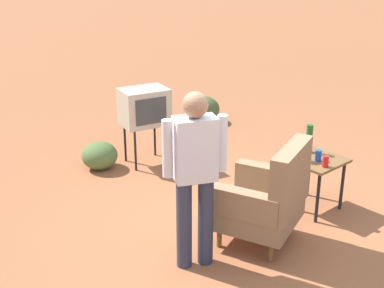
{
  "coord_description": "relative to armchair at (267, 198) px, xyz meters",
  "views": [
    {
      "loc": [
        3.43,
        2.84,
        2.74
      ],
      "look_at": [
        -0.13,
        -1.23,
        0.65
      ],
      "focal_mm": 47.91,
      "sensor_mm": 36.0,
      "label": 1
    }
  ],
  "objects": [
    {
      "name": "ground_plane",
      "position": [
        -0.01,
        -0.02,
        -0.5
      ],
      "size": [
        60.0,
        60.0,
        0.0
      ],
      "primitive_type": "plane",
      "color": "#A05B38"
    },
    {
      "name": "armchair",
      "position": [
        0.0,
        0.0,
        0.0
      ],
      "size": [
        0.99,
        1.0,
        1.06
      ],
      "color": "brown",
      "rests_on": "ground"
    },
    {
      "name": "side_table",
      "position": [
        -0.95,
        -0.14,
        0.02
      ],
      "size": [
        0.56,
        0.56,
        0.6
      ],
      "color": "black",
      "rests_on": "ground"
    },
    {
      "name": "tv_on_stand",
      "position": [
        -0.32,
        -2.4,
        0.28
      ],
      "size": [
        0.68,
        0.56,
        1.03
      ],
      "color": "black",
      "rests_on": "ground"
    },
    {
      "name": "person_standing",
      "position": [
        0.75,
        -0.19,
        0.44
      ],
      "size": [
        0.52,
        0.35,
        1.64
      ],
      "color": "#2D3347",
      "rests_on": "ground"
    },
    {
      "name": "soda_can_blue",
      "position": [
        -0.91,
        -0.08,
        0.16
      ],
      "size": [
        0.07,
        0.07,
        0.12
      ],
      "primitive_type": "cylinder",
      "color": "blue",
      "rests_on": "side_table"
    },
    {
      "name": "bottle_wine_green",
      "position": [
        -1.04,
        -0.31,
        0.26
      ],
      "size": [
        0.07,
        0.07,
        0.32
      ],
      "primitive_type": "cylinder",
      "color": "#1E5623",
      "rests_on": "side_table"
    },
    {
      "name": "soda_can_red",
      "position": [
        -0.84,
        0.06,
        0.16
      ],
      "size": [
        0.07,
        0.07,
        0.12
      ],
      "primitive_type": "cylinder",
      "color": "red",
      "rests_on": "side_table"
    },
    {
      "name": "flower_vase",
      "position": [
        -0.78,
        -0.22,
        0.25
      ],
      "size": [
        0.15,
        0.1,
        0.27
      ],
      "color": "silver",
      "rests_on": "side_table"
    },
    {
      "name": "shrub_mid",
      "position": [
        -2.08,
        -3.19,
        -0.28
      ],
      "size": [
        0.56,
        0.56,
        0.43
      ],
      "primitive_type": "ellipsoid",
      "color": "#475B33",
      "rests_on": "ground"
    },
    {
      "name": "shrub_far",
      "position": [
        0.25,
        -2.65,
        -0.32
      ],
      "size": [
        0.47,
        0.47,
        0.36
      ],
      "primitive_type": "ellipsoid",
      "color": "#516B38",
      "rests_on": "ground"
    }
  ]
}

